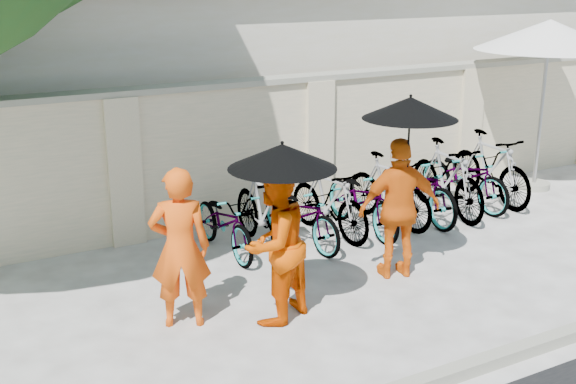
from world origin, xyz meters
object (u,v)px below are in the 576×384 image
monk_right (400,209)px  monk_left (180,248)px  patio_umbrella (549,37)px  monk_center (275,244)px

monk_right → monk_left: bearing=14.6°
monk_right → patio_umbrella: (4.29, 1.83, 1.69)m
monk_center → monk_left: bearing=-46.7°
patio_umbrella → monk_center: bearing=-160.8°
monk_right → monk_center: bearing=25.5°
monk_left → patio_umbrella: bearing=-144.2°
monk_center → patio_umbrella: bearing=175.1°
monk_left → monk_center: monk_center is taller
monk_left → monk_right: monk_right is taller
monk_center → patio_umbrella: patio_umbrella is taller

